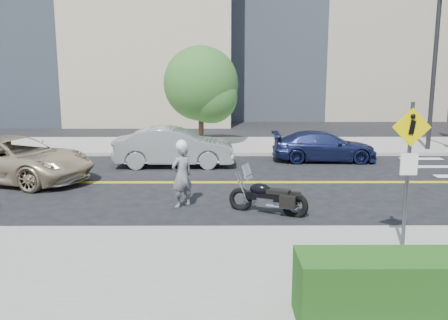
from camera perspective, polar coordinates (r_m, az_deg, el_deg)
name	(u,v)px	position (r m, az deg, el deg)	size (l,w,h in m)	color
ground_plane	(210,182)	(16.15, -1.73, -2.71)	(120.00, 120.00, 0.00)	black
sidewalk_near	(199,274)	(9.00, -2.97, -13.49)	(60.00, 5.00, 0.15)	#9E9B91
sidewalk_far	(213,146)	(23.49, -1.28, 1.75)	(60.00, 5.00, 0.15)	#9E9B91
traffic_light	(445,48)	(22.89, 25.08, 12.07)	(0.28, 4.50, 7.00)	black
pedestrian_sign	(409,161)	(10.28, 21.35, -0.11)	(0.78, 0.08, 3.00)	#4C4C51
motorcyclist	(182,174)	(13.16, -5.07, -1.65)	(0.78, 0.74, 1.90)	#ADADB2
motorcycle	(268,190)	(12.62, 5.34, -3.60)	(2.12, 0.64, 1.29)	black
suv	(14,159)	(17.69, -23.94, 0.08)	(2.55, 5.52, 1.53)	#C7B392
parked_car_silver	(174,147)	(18.83, -6.00, 1.58)	(1.64, 4.70, 1.55)	#B2B5BA
parked_car_blue	(324,146)	(20.24, 11.94, 1.63)	(1.75, 4.31, 1.25)	#1A214E
tree_far_a	(201,84)	(23.15, -2.81, 9.18)	(3.60, 3.60, 4.93)	#382619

